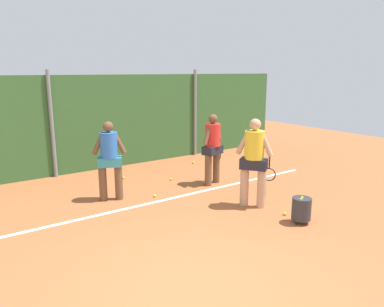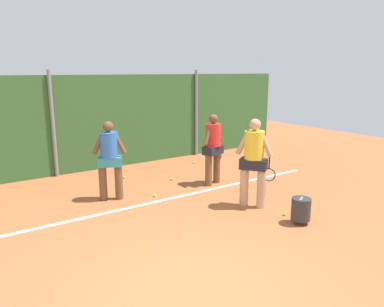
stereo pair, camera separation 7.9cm
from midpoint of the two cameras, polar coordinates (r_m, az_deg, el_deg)
ground_plane at (r=6.62m, az=-9.67°, el=-12.65°), size 26.23×26.23×0.00m
hedge_fence_backdrop at (r=10.58m, az=-20.81°, el=3.97°), size 16.09×0.25×2.71m
fence_post_center at (r=10.40m, az=-20.60°, el=4.24°), size 0.10×0.10×2.85m
fence_post_right at (r=12.34m, az=0.85°, el=6.28°), size 0.10×0.10×2.85m
court_baseline_paint at (r=7.68m, az=-13.64°, el=-9.12°), size 11.76×0.10×0.01m
player_foreground_near at (r=7.69m, az=9.89°, el=-0.74°), size 0.60×0.69×1.87m
player_midcourt at (r=9.15m, az=3.54°, el=1.25°), size 0.78×0.44×1.78m
player_backcourt_far at (r=8.20m, az=-12.42°, el=-0.44°), size 0.69×0.49×1.76m
ball_hopper at (r=7.25m, az=16.88°, el=-8.24°), size 0.36×0.36×0.51m
tennis_ball_0 at (r=11.38m, az=0.54°, el=-1.40°), size 0.07×0.07×0.07m
tennis_ball_5 at (r=9.68m, az=-2.99°, el=-3.98°), size 0.07×0.07×0.07m
tennis_ball_6 at (r=8.46m, az=-5.55°, el=-6.53°), size 0.07×0.07×0.07m
tennis_ball_7 at (r=7.63m, az=14.46°, el=-9.10°), size 0.07×0.07×0.07m
tennis_ball_8 at (r=9.96m, az=-10.27°, el=-3.69°), size 0.07×0.07×0.07m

